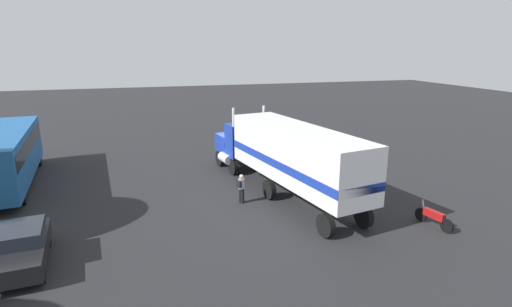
{
  "coord_description": "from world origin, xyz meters",
  "views": [
    {
      "loc": [
        -27.11,
        6.54,
        8.36
      ],
      "look_at": [
        -2.94,
        -0.67,
        1.6
      ],
      "focal_mm": 28.42,
      "sensor_mm": 36.0,
      "label": 1
    }
  ],
  "objects_px": {
    "semi_truck": "(286,153)",
    "person_bystander": "(241,187)",
    "parked_car": "(21,247)",
    "motorcycle": "(434,217)",
    "parked_bus": "(7,153)"
  },
  "relations": [
    {
      "from": "parked_bus",
      "to": "motorcycle",
      "type": "xyz_separation_m",
      "value": [
        -12.29,
        -20.83,
        -1.58
      ]
    },
    {
      "from": "person_bystander",
      "to": "parked_bus",
      "type": "bearing_deg",
      "value": 62.08
    },
    {
      "from": "person_bystander",
      "to": "parked_bus",
      "type": "distance_m",
      "value": 14.57
    },
    {
      "from": "semi_truck",
      "to": "motorcycle",
      "type": "xyz_separation_m",
      "value": [
        -5.95,
        -5.29,
        -2.04
      ]
    },
    {
      "from": "semi_truck",
      "to": "person_bystander",
      "type": "distance_m",
      "value": 3.2
    },
    {
      "from": "parked_car",
      "to": "motorcycle",
      "type": "height_order",
      "value": "parked_car"
    },
    {
      "from": "person_bystander",
      "to": "parked_car",
      "type": "height_order",
      "value": "person_bystander"
    },
    {
      "from": "parked_bus",
      "to": "semi_truck",
      "type": "bearing_deg",
      "value": -112.17
    },
    {
      "from": "person_bystander",
      "to": "parked_bus",
      "type": "relative_size",
      "value": 0.15
    },
    {
      "from": "parked_car",
      "to": "person_bystander",
      "type": "bearing_deg",
      "value": -68.33
    },
    {
      "from": "parked_bus",
      "to": "parked_car",
      "type": "xyz_separation_m",
      "value": [
        -10.7,
        -3.01,
        -1.26
      ]
    },
    {
      "from": "semi_truck",
      "to": "parked_car",
      "type": "xyz_separation_m",
      "value": [
        -4.37,
        12.53,
        -1.72
      ]
    },
    {
      "from": "person_bystander",
      "to": "parked_bus",
      "type": "height_order",
      "value": "parked_bus"
    },
    {
      "from": "semi_truck",
      "to": "person_bystander",
      "type": "bearing_deg",
      "value": 99.75
    },
    {
      "from": "parked_car",
      "to": "motorcycle",
      "type": "xyz_separation_m",
      "value": [
        -1.59,
        -17.82,
        -0.33
      ]
    }
  ]
}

